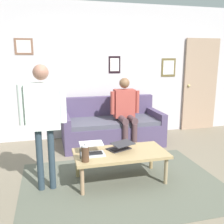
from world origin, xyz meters
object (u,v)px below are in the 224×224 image
couch (112,128)px  person_seated (125,108)px  laptop_left (92,150)px  laptop_center (120,147)px  french_press (85,153)px  person_standing (43,112)px  coffee_table (121,155)px  interior_door (200,85)px

couch → person_seated: size_ratio=1.46×
couch → laptop_left: bearing=66.4°
laptop_center → laptop_left: bearing=6.4°
french_press → person_seated: size_ratio=0.18×
laptop_center → person_seated: 1.30m
couch → person_standing: (1.23, 1.49, 0.70)m
laptop_left → couch: bearing=-113.6°
french_press → person_seated: person_seated is taller
couch → laptop_left: (0.64, 1.46, 0.15)m
laptop_center → french_press: bearing=27.8°
french_press → person_seated: bearing=-123.4°
laptop_center → person_standing: size_ratio=0.25×
coffee_table → person_standing: 1.16m
interior_door → coffee_table: interior_door is taller
laptop_center → couch: bearing=-99.7°
laptop_left → french_press: (0.13, 0.23, 0.06)m
couch → french_press: size_ratio=7.92×
interior_door → laptop_center: interior_door is taller
laptop_left → person_standing: (0.59, 0.03, 0.55)m
laptop_center → person_standing: (0.99, 0.07, 0.56)m
laptop_center → french_press: 0.59m
coffee_table → laptop_center: (-0.02, -0.08, 0.08)m
laptop_left → person_seated: 1.52m
coffee_table → person_standing: size_ratio=0.79×
laptop_left → french_press: size_ratio=1.40×
person_standing → person_seated: bearing=-138.6°
french_press → person_standing: (0.47, -0.20, 0.49)m
laptop_left → person_seated: size_ratio=0.26×
interior_door → coffee_table: 3.26m
person_standing → laptop_left: bearing=-177.3°
coffee_table → laptop_left: laptop_left is taller
person_seated → couch: bearing=-48.4°
person_standing → person_seated: size_ratio=1.23×
person_standing → laptop_center: bearing=-175.8°
coffee_table → person_standing: (0.97, -0.01, 0.64)m
couch → person_seated: bearing=131.6°
couch → person_standing: size_ratio=1.19×
coffee_table → french_press: (0.50, 0.19, 0.15)m
laptop_center → person_standing: person_standing is taller
laptop_left → french_press: 0.27m
coffee_table → couch: bearing=-99.9°
laptop_left → laptop_center: laptop_left is taller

